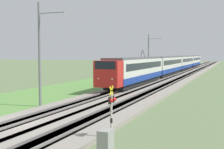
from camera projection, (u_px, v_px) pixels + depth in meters
The scene contains 11 objects.
ground_plane at pixel (13, 128), 19.04m from camera, with size 400.00×400.00×0.00m, color #60754C.
ballast_main at pixel (169, 75), 65.54m from camera, with size 240.00×4.40×0.30m.
ballast_adjacent at pixel (188, 75), 64.14m from camera, with size 240.00×4.40×0.30m.
track_main at pixel (169, 75), 65.54m from camera, with size 240.00×1.57×0.45m.
track_adjacent at pixel (188, 75), 64.14m from camera, with size 240.00×1.57×0.45m.
grass_verge at pixel (138, 75), 68.03m from camera, with size 240.00×9.75×0.12m.
passenger_train at pixel (176, 63), 73.10m from camera, with size 86.75×2.88×5.18m.
crossing_signal_far at pixel (112, 109), 15.80m from camera, with size 0.70×0.23×2.93m.
catenary_mast_near at pixel (40, 54), 25.98m from camera, with size 0.22×2.56×8.79m.
catenary_mast_mid at pixel (149, 55), 59.45m from camera, with size 0.22×2.56×8.34m.
equipment_cabinet at pixel (106, 143), 13.68m from camera, with size 0.76×0.53×1.22m.
Camera 1 is at (-15.32, -12.45, 4.52)m, focal length 50.00 mm.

